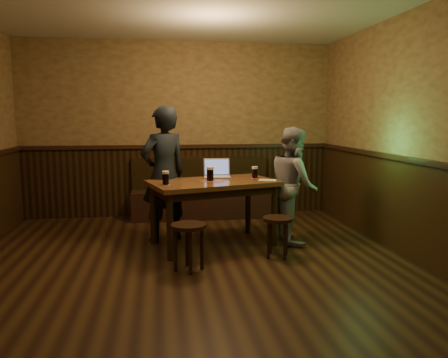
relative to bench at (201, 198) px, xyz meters
The scene contains 12 objects.
room 2.70m from the bench, 97.46° to the right, with size 5.04×6.04×2.84m.
bench is the anchor object (origin of this frame).
pub_table 1.64m from the bench, 90.00° to the right, with size 1.71×1.27×0.82m.
stool_left 2.49m from the bench, 98.49° to the right, with size 0.39×0.39×0.50m.
stool_right 2.27m from the bench, 72.74° to the right, with size 0.46×0.46×0.47m.
pint_left 2.01m from the bench, 107.71° to the right, with size 0.11×0.11×0.16m.
pint_mid 1.71m from the bench, 91.37° to the right, with size 0.12×0.12×0.18m.
pint_right 1.66m from the bench, 68.95° to the right, with size 0.10×0.10×0.16m.
laptop 1.40m from the bench, 85.82° to the right, with size 0.35×0.29×0.24m.
menu 1.83m from the bench, 67.17° to the right, with size 0.22×0.15×0.00m, color silver.
person_suit 1.51m from the bench, 115.47° to the right, with size 0.64×0.42×1.75m, color black.
person_grey 1.91m from the bench, 55.77° to the right, with size 0.72×0.56×1.49m, color gray.
Camera 1 is at (-0.32, -4.15, 1.60)m, focal length 35.00 mm.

